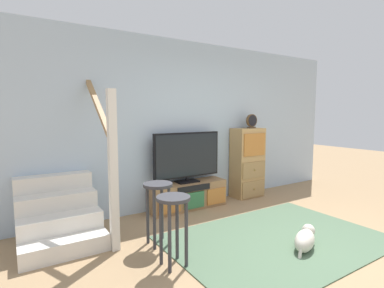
{
  "coord_description": "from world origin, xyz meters",
  "views": [
    {
      "loc": [
        -2.7,
        -1.74,
        1.54
      ],
      "look_at": [
        -0.36,
        1.97,
        1.07
      ],
      "focal_mm": 27.31,
      "sensor_mm": 36.0,
      "label": 1
    }
  ],
  "objects": [
    {
      "name": "television",
      "position": [
        -0.3,
        2.22,
        0.85
      ],
      "size": [
        1.18,
        0.22,
        0.81
      ],
      "color": "black",
      "rests_on": "media_console"
    },
    {
      "name": "back_wall",
      "position": [
        0.0,
        2.46,
        1.35
      ],
      "size": [
        6.4,
        0.12,
        2.7
      ],
      "primitive_type": "cube",
      "color": "#A8BCD1",
      "rests_on": "ground_plane"
    },
    {
      "name": "ground_plane",
      "position": [
        0.0,
        0.0,
        0.0
      ],
      "size": [
        20.0,
        20.0,
        0.0
      ],
      "primitive_type": "plane",
      "color": "#997A56"
    },
    {
      "name": "staircase",
      "position": [
        -2.24,
        2.2,
        0.37
      ],
      "size": [
        1.0,
        1.36,
        2.2
      ],
      "color": "silver",
      "rests_on": "ground_plane"
    },
    {
      "name": "desk_clock",
      "position": [
        1.06,
        2.19,
        1.39
      ],
      "size": [
        0.23,
        0.08,
        0.25
      ],
      "color": "#4C3823",
      "rests_on": "side_cabinet"
    },
    {
      "name": "area_rug",
      "position": [
        0.0,
        0.6,
        0.01
      ],
      "size": [
        2.6,
        1.8,
        0.01
      ],
      "primitive_type": "cube",
      "color": "#4C664C",
      "rests_on": "ground_plane"
    },
    {
      "name": "bar_stool_far",
      "position": [
        -1.27,
        1.27,
        0.54
      ],
      "size": [
        0.34,
        0.34,
        0.73
      ],
      "color": "#333338",
      "rests_on": "ground_plane"
    },
    {
      "name": "media_console",
      "position": [
        -0.3,
        2.19,
        0.21
      ],
      "size": [
        1.3,
        0.38,
        0.43
      ],
      "color": "#997047",
      "rests_on": "ground_plane"
    },
    {
      "name": "dog",
      "position": [
        0.08,
        0.27,
        0.12
      ],
      "size": [
        0.5,
        0.37,
        0.23
      ],
      "color": "beige",
      "rests_on": "ground_plane"
    },
    {
      "name": "side_cabinet",
      "position": [
        0.99,
        2.2,
        0.63
      ],
      "size": [
        0.58,
        0.38,
        1.27
      ],
      "color": "tan",
      "rests_on": "ground_plane"
    },
    {
      "name": "bar_stool_near",
      "position": [
        -1.36,
        0.74,
        0.53
      ],
      "size": [
        0.34,
        0.34,
        0.72
      ],
      "color": "#333338",
      "rests_on": "ground_plane"
    }
  ]
}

